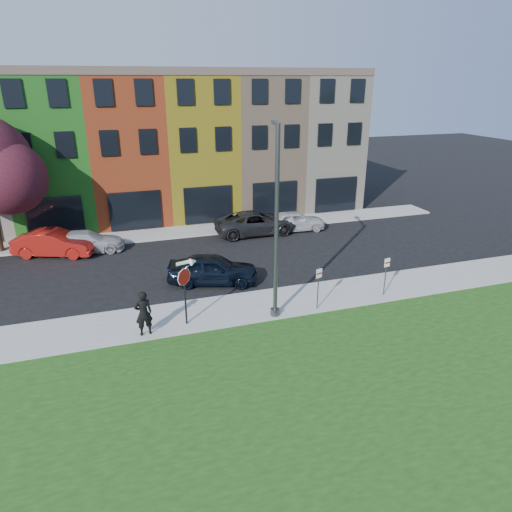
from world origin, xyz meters
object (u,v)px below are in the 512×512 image
object	(u,v)px
sedan_near	(213,269)
stop_sign	(184,278)
street_lamp	(276,224)
man	(144,313)

from	to	relation	value
sedan_near	stop_sign	bearing A→B (deg)	170.37
sedan_near	street_lamp	size ratio (longest dim) A/B	0.60
stop_sign	man	world-z (taller)	stop_sign
stop_sign	sedan_near	distance (m)	4.67
sedan_near	street_lamp	bearing A→B (deg)	-138.69
stop_sign	man	size ratio (longest dim) A/B	1.55
stop_sign	street_lamp	bearing A→B (deg)	-19.53
street_lamp	man	bearing A→B (deg)	-162.58
street_lamp	stop_sign	bearing A→B (deg)	-167.17
man	street_lamp	xyz separation A→B (m)	(5.60, 0.10, 3.13)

